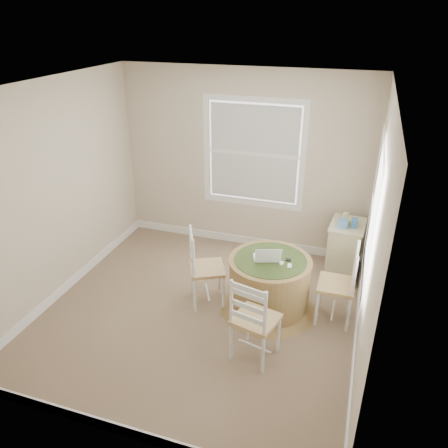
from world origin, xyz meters
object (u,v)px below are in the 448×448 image
(chair_left, at_px, (207,268))
(laptop, at_px, (267,258))
(corner_chest, at_px, (344,250))
(chair_near, at_px, (256,319))
(round_table, at_px, (269,282))
(chair_right, at_px, (336,284))

(chair_left, distance_m, laptop, 0.75)
(chair_left, bearing_deg, corner_chest, -80.16)
(chair_near, bearing_deg, corner_chest, -97.73)
(chair_near, height_order, corner_chest, chair_near)
(chair_near, distance_m, laptop, 0.85)
(chair_near, height_order, laptop, chair_near)
(round_table, height_order, chair_right, chair_right)
(corner_chest, bearing_deg, chair_right, -88.00)
(chair_near, bearing_deg, laptop, -70.34)
(chair_near, distance_m, corner_chest, 2.01)
(chair_left, bearing_deg, chair_right, -111.53)
(round_table, height_order, chair_near, chair_near)
(chair_near, height_order, chair_right, same)
(chair_near, relative_size, laptop, 2.60)
(laptop, bearing_deg, chair_right, 165.19)
(chair_right, bearing_deg, laptop, -85.82)
(laptop, distance_m, corner_chest, 1.37)
(laptop, relative_size, corner_chest, 0.47)
(chair_left, relative_size, corner_chest, 1.23)
(laptop, height_order, corner_chest, laptop)
(round_table, bearing_deg, chair_near, -92.97)
(round_table, xyz_separation_m, chair_near, (0.04, -0.83, 0.10))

